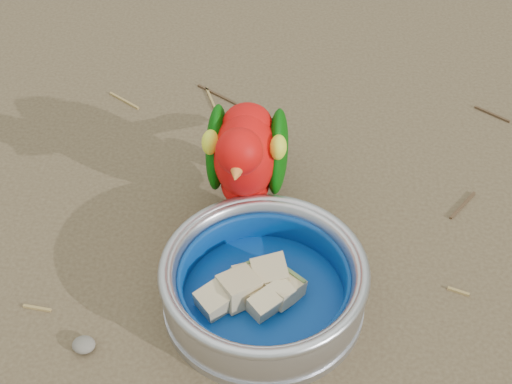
# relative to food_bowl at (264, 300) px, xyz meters

# --- Properties ---
(ground) EXTENTS (60.00, 60.00, 0.00)m
(ground) POSITION_rel_food_bowl_xyz_m (-0.11, -0.05, -0.01)
(ground) COLOR brown
(food_bowl) EXTENTS (0.21, 0.21, 0.02)m
(food_bowl) POSITION_rel_food_bowl_xyz_m (0.00, 0.00, 0.00)
(food_bowl) COLOR #B2B2BA
(food_bowl) RESTS_ON ground
(bowl_wall) EXTENTS (0.21, 0.21, 0.04)m
(bowl_wall) POSITION_rel_food_bowl_xyz_m (0.00, 0.00, 0.03)
(bowl_wall) COLOR #B2B2BA
(bowl_wall) RESTS_ON food_bowl
(fruit_wedges) EXTENTS (0.12, 0.12, 0.03)m
(fruit_wedges) POSITION_rel_food_bowl_xyz_m (0.00, 0.00, 0.02)
(fruit_wedges) COLOR tan
(fruit_wedges) RESTS_ON food_bowl
(lory_parrot) EXTENTS (0.10, 0.19, 0.15)m
(lory_parrot) POSITION_rel_food_bowl_xyz_m (-0.03, 0.13, 0.07)
(lory_parrot) COLOR red
(lory_parrot) RESTS_ON ground
(ground_debris) EXTENTS (0.90, 0.80, 0.01)m
(ground_debris) POSITION_rel_food_bowl_xyz_m (-0.13, 0.03, -0.01)
(ground_debris) COLOR #9F8147
(ground_debris) RESTS_ON ground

